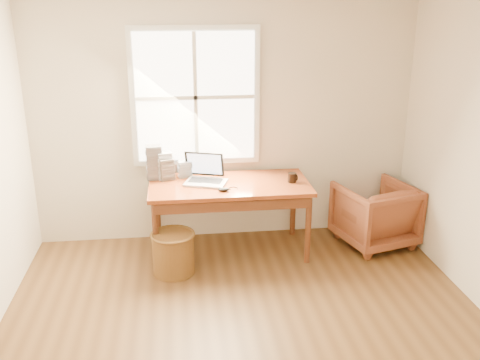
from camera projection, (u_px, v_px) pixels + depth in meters
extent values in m
cube|color=beige|center=(224.00, 119.00, 5.60)|extent=(4.00, 0.02, 2.60)
cube|color=silver|center=(195.00, 97.00, 5.45)|extent=(1.32, 0.05, 1.42)
cube|color=white|center=(195.00, 98.00, 5.42)|extent=(1.20, 0.02, 1.30)
cube|color=silver|center=(196.00, 98.00, 5.41)|extent=(0.04, 0.02, 1.30)
cube|color=silver|center=(196.00, 98.00, 5.41)|extent=(1.20, 0.02, 0.04)
cube|color=brown|center=(229.00, 185.00, 5.35)|extent=(1.60, 0.80, 0.04)
imported|color=brown|center=(375.00, 214.00, 5.66)|extent=(0.88, 0.90, 0.67)
cylinder|color=brown|center=(173.00, 253.00, 5.10)|extent=(0.45, 0.45, 0.40)
ellipsoid|color=black|center=(223.00, 190.00, 5.12)|extent=(0.11, 0.07, 0.04)
cylinder|color=black|center=(292.00, 178.00, 5.36)|extent=(0.10, 0.10, 0.10)
cube|color=silver|center=(164.00, 166.00, 5.44)|extent=(0.17, 0.16, 0.28)
cube|color=#26262B|center=(166.00, 169.00, 5.43)|extent=(0.18, 0.17, 0.22)
cube|color=#91919D|center=(154.00, 162.00, 5.42)|extent=(0.17, 0.15, 0.35)
cube|color=silver|center=(185.00, 169.00, 5.51)|extent=(0.14, 0.13, 0.17)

